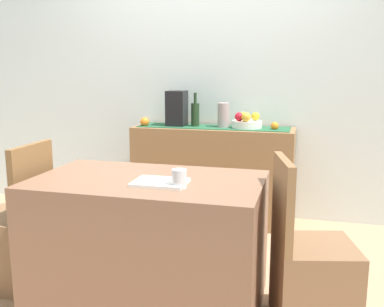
{
  "coord_description": "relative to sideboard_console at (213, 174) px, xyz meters",
  "views": [
    {
      "loc": [
        0.86,
        -2.8,
        1.34
      ],
      "look_at": [
        0.03,
        0.35,
        0.71
      ],
      "focal_mm": 41.39,
      "sensor_mm": 36.0,
      "label": 1
    }
  ],
  "objects": [
    {
      "name": "orange_loose_end",
      "position": [
        0.53,
        -0.03,
        0.45
      ],
      "size": [
        0.07,
        0.07,
        0.07
      ],
      "primitive_type": "sphere",
      "color": "orange",
      "rests_on": "sideboard_console"
    },
    {
      "name": "ceramic_vase",
      "position": [
        0.09,
        0.0,
        0.53
      ],
      "size": [
        0.1,
        0.1,
        0.21
      ],
      "primitive_type": "cylinder",
      "color": "#A49190",
      "rests_on": "sideboard_console"
    },
    {
      "name": "room_wall_rear",
      "position": [
        -0.07,
        0.26,
        0.93
      ],
      "size": [
        6.4,
        0.06,
        2.7
      ],
      "primitive_type": "cube",
      "color": "silver",
      "rests_on": "ground"
    },
    {
      "name": "chair_by_corner",
      "position": [
        0.85,
        -1.48,
        -0.15
      ],
      "size": [
        0.48,
        0.48,
        0.9
      ],
      "color": "#865F40",
      "rests_on": "ground"
    },
    {
      "name": "chair_near_window",
      "position": [
        -0.95,
        -1.48,
        -0.15
      ],
      "size": [
        0.4,
        0.4,
        0.9
      ],
      "color": "#886040",
      "rests_on": "ground"
    },
    {
      "name": "fruit_bowl",
      "position": [
        0.29,
        0.0,
        0.46
      ],
      "size": [
        0.25,
        0.25,
        0.06
      ],
      "primitive_type": "cylinder",
      "color": "white",
      "rests_on": "table_runner"
    },
    {
      "name": "sideboard_console",
      "position": [
        0.0,
        0.0,
        0.0
      ],
      "size": [
        1.39,
        0.42,
        0.84
      ],
      "primitive_type": "cube",
      "color": "olive",
      "rests_on": "ground"
    },
    {
      "name": "coffee_maker",
      "position": [
        -0.33,
        0.0,
        0.57
      ],
      "size": [
        0.16,
        0.18,
        0.31
      ],
      "primitive_type": "cube",
      "color": "black",
      "rests_on": "sideboard_console"
    },
    {
      "name": "orange_loose_mid",
      "position": [
        -0.6,
        -0.08,
        0.46
      ],
      "size": [
        0.08,
        0.08,
        0.08
      ],
      "primitive_type": "sphere",
      "color": "orange",
      "rests_on": "sideboard_console"
    },
    {
      "name": "wine_bottle",
      "position": [
        -0.16,
        0.0,
        0.53
      ],
      "size": [
        0.07,
        0.07,
        0.3
      ],
      "color": "#20371E",
      "rests_on": "sideboard_console"
    },
    {
      "name": "dining_table",
      "position": [
        -0.05,
        -1.48,
        -0.05
      ],
      "size": [
        1.27,
        0.75,
        0.74
      ],
      "primitive_type": "cube",
      "color": "#895F46",
      "rests_on": "ground"
    },
    {
      "name": "ground_plane",
      "position": [
        -0.07,
        -0.92,
        -0.43
      ],
      "size": [
        6.4,
        6.4,
        0.02
      ],
      "primitive_type": "cube",
      "color": "tan",
      "rests_on": "ground"
    },
    {
      "name": "apple_left",
      "position": [
        0.36,
        0.03,
        0.52
      ],
      "size": [
        0.07,
        0.07,
        0.07
      ],
      "primitive_type": "sphere",
      "color": "gold",
      "rests_on": "fruit_bowl"
    },
    {
      "name": "coffee_cup",
      "position": [
        0.17,
        -1.62,
        0.37
      ],
      "size": [
        0.08,
        0.08,
        0.1
      ],
      "primitive_type": "cylinder",
      "color": "silver",
      "rests_on": "dining_table"
    },
    {
      "name": "apple_center",
      "position": [
        0.23,
        -0.04,
        0.52
      ],
      "size": [
        0.07,
        0.07,
        0.07
      ],
      "primitive_type": "sphere",
      "color": "red",
      "rests_on": "fruit_bowl"
    },
    {
      "name": "table_runner",
      "position": [
        0.0,
        0.0,
        0.42
      ],
      "size": [
        1.31,
        0.32,
        0.01
      ],
      "primitive_type": "cube",
      "color": "#235838",
      "rests_on": "sideboard_console"
    },
    {
      "name": "apple_upper",
      "position": [
        0.25,
        0.03,
        0.52
      ],
      "size": [
        0.07,
        0.07,
        0.07
      ],
      "primitive_type": "sphere",
      "color": "gold",
      "rests_on": "fruit_bowl"
    },
    {
      "name": "apple_right",
      "position": [
        0.29,
        -0.08,
        0.53
      ],
      "size": [
        0.08,
        0.08,
        0.08
      ],
      "primitive_type": "sphere",
      "color": "gold",
      "rests_on": "fruit_bowl"
    },
    {
      "name": "open_book",
      "position": [
        0.05,
        -1.58,
        0.33
      ],
      "size": [
        0.28,
        0.21,
        0.02
      ],
      "primitive_type": "cube",
      "rotation": [
        0.0,
        0.0,
        0.01
      ],
      "color": "white",
      "rests_on": "dining_table"
    }
  ]
}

